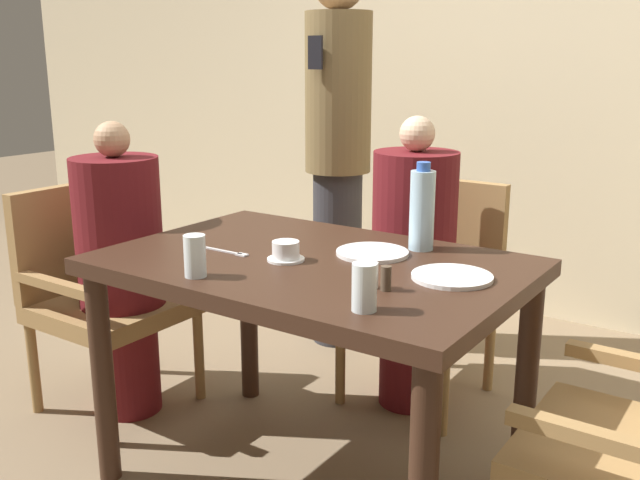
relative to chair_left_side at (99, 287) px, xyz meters
name	(u,v)px	position (x,y,z in m)	size (l,w,h in m)	color
ground_plane	(313,480)	(1.02, 0.00, -0.48)	(16.00, 16.00, 0.00)	#7A664C
wall_back	(538,46)	(1.02, 1.98, 0.92)	(8.00, 0.06, 2.80)	beige
dining_table	(312,292)	(1.02, 0.00, 0.18)	(1.25, 0.84, 0.76)	#331E14
chair_left_side	(99,287)	(0.00, 0.00, 0.00)	(0.51, 0.51, 0.87)	olive
diner_in_left_chair	(121,268)	(0.14, 0.00, 0.10)	(0.32, 0.32, 1.13)	#5B1419
chair_far_side	(428,280)	(1.02, 0.81, 0.00)	(0.51, 0.51, 0.87)	olive
diner_in_far_chair	(413,262)	(1.02, 0.67, 0.11)	(0.32, 0.32, 1.14)	#5B1419
standing_host	(338,145)	(0.42, 1.06, 0.48)	(0.30, 0.34, 1.78)	#2D2D33
plate_main_left	(452,277)	(1.45, 0.06, 0.29)	(0.22, 0.22, 0.01)	white
plate_main_right	(372,253)	(1.14, 0.14, 0.29)	(0.22, 0.22, 0.01)	white
teacup_with_saucer	(286,252)	(0.96, -0.06, 0.31)	(0.11, 0.11, 0.06)	white
water_bottle	(422,209)	(1.24, 0.29, 0.41)	(0.08, 0.08, 0.28)	#A3C6DB
glass_tall_near	(364,287)	(1.38, -0.30, 0.34)	(0.06, 0.06, 0.12)	silver
glass_tall_mid	(195,256)	(0.85, -0.33, 0.34)	(0.06, 0.06, 0.12)	silver
salt_shaker	(373,275)	(1.31, -0.14, 0.31)	(0.03, 0.03, 0.07)	white
pepper_shaker	(386,278)	(1.35, -0.14, 0.31)	(0.03, 0.03, 0.07)	#4C3D2D
fork_beside_plate	(230,252)	(0.77, -0.09, 0.28)	(0.17, 0.02, 0.00)	silver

